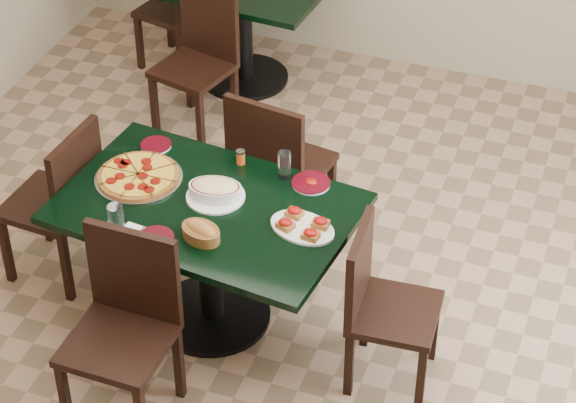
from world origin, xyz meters
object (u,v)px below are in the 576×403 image
(chair_near, at_px, (126,317))
(lasagna_casserole, at_px, (215,190))
(main_table, at_px, (208,234))
(chair_left, at_px, (62,197))
(chair_far, at_px, (275,162))
(bread_basket, at_px, (201,232))
(pepperoni_pizza, at_px, (138,176))
(chair_right, at_px, (379,299))
(back_table, at_px, (243,12))
(back_chair_left, at_px, (182,4))
(bruschetta_platter, at_px, (302,225))
(back_chair_near, at_px, (201,54))

(chair_near, bearing_deg, lasagna_casserole, 79.48)
(main_table, xyz_separation_m, chair_left, (-0.86, 0.07, -0.04))
(chair_far, bearing_deg, bread_basket, 97.45)
(chair_near, relative_size, lasagna_casserole, 3.33)
(pepperoni_pizza, bearing_deg, chair_right, -7.27)
(main_table, relative_size, chair_right, 1.73)
(chair_near, xyz_separation_m, chair_right, (1.04, 0.57, -0.06))
(back_table, relative_size, pepperoni_pizza, 2.62)
(chair_right, bearing_deg, back_table, 30.77)
(back_table, xyz_separation_m, chair_right, (1.63, -2.36, -0.03))
(lasagna_casserole, bearing_deg, chair_right, -19.70)
(back_table, height_order, bread_basket, bread_basket)
(back_table, bearing_deg, back_chair_left, -176.95)
(pepperoni_pizza, bearing_deg, chair_far, 50.96)
(chair_near, height_order, chair_right, chair_near)
(chair_right, bearing_deg, bruschetta_platter, 76.21)
(main_table, xyz_separation_m, back_chair_near, (-0.77, 1.69, -0.05))
(back_table, distance_m, back_chair_near, 0.59)
(chair_near, bearing_deg, pepperoni_pizza, 111.29)
(main_table, xyz_separation_m, lasagna_casserole, (0.02, 0.07, 0.23))
(chair_left, bearing_deg, chair_near, 49.04)
(pepperoni_pizza, height_order, lasagna_casserole, lasagna_casserole)
(main_table, relative_size, back_chair_left, 1.71)
(chair_far, distance_m, chair_near, 1.38)
(main_table, bearing_deg, bread_basket, -65.94)
(chair_near, xyz_separation_m, bruschetta_platter, (0.63, 0.64, 0.23))
(back_chair_left, xyz_separation_m, bruschetta_platter, (1.66, -2.30, 0.28))
(back_table, height_order, back_chair_near, back_chair_near)
(back_table, height_order, lasagna_casserole, lasagna_casserole)
(chair_near, distance_m, bruschetta_platter, 0.93)
(chair_left, xyz_separation_m, bread_basket, (0.94, -0.31, 0.26))
(back_chair_left, height_order, pepperoni_pizza, back_chair_left)
(back_chair_left, distance_m, bruschetta_platter, 2.85)
(back_chair_near, bearing_deg, back_chair_left, 137.23)
(main_table, bearing_deg, chair_far, 88.52)
(chair_left, distance_m, bruschetta_platter, 1.39)
(chair_far, distance_m, back_chair_left, 2.03)
(main_table, xyz_separation_m, chair_near, (-0.13, -0.66, -0.02))
(main_table, distance_m, chair_far, 0.70)
(chair_far, height_order, lasagna_casserole, chair_far)
(bruschetta_platter, bearing_deg, chair_left, -168.34)
(chair_near, bearing_deg, bruschetta_platter, 46.60)
(pepperoni_pizza, bearing_deg, back_chair_left, 109.05)
(chair_left, bearing_deg, bread_basket, 75.62)
(chair_far, distance_m, chair_right, 1.13)
(pepperoni_pizza, distance_m, lasagna_casserole, 0.42)
(chair_far, xyz_separation_m, chair_near, (-0.23, -1.36, -0.01))
(back_table, bearing_deg, pepperoni_pizza, -77.45)
(main_table, bearing_deg, back_chair_near, 121.04)
(back_chair_left, bearing_deg, back_chair_near, 45.73)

